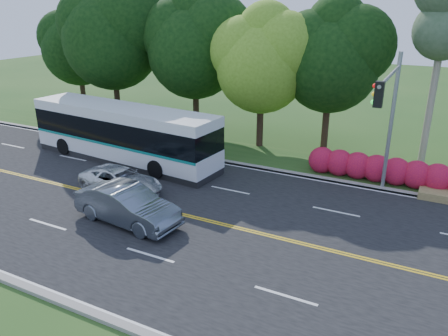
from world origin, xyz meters
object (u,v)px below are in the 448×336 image
at_px(transit_bus, 123,134).
at_px(suv, 121,181).
at_px(sedan, 127,205).
at_px(traffic_signal, 389,109).

bearing_deg(transit_bus, suv, -47.93).
height_order(sedan, suv, sedan).
xyz_separation_m(transit_bus, suv, (3.00, -4.01, -1.02)).
height_order(traffic_signal, sedan, traffic_signal).
distance_m(traffic_signal, transit_bus, 15.15).
distance_m(sedan, suv, 3.41).
bearing_deg(transit_bus, sedan, -44.82).
distance_m(traffic_signal, sedan, 12.43).
height_order(traffic_signal, transit_bus, traffic_signal).
relative_size(transit_bus, suv, 2.85).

